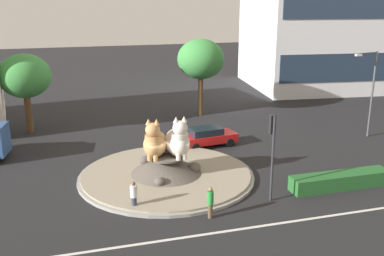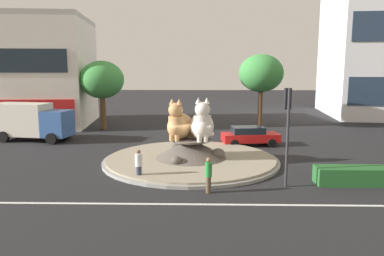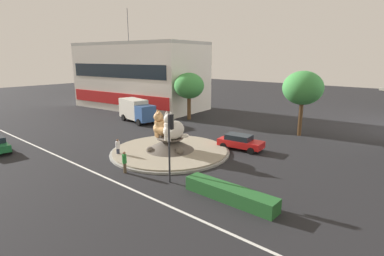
% 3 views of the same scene
% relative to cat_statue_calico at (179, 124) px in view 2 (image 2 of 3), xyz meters
% --- Properties ---
extents(ground_plane, '(160.00, 160.00, 0.00)m').
position_rel_cat_statue_calico_xyz_m(ground_plane, '(0.72, 0.10, -2.43)').
color(ground_plane, black).
extents(lane_centreline, '(112.00, 0.20, 0.01)m').
position_rel_cat_statue_calico_xyz_m(lane_centreline, '(0.72, -7.36, -2.43)').
color(lane_centreline, silver).
rests_on(lane_centreline, ground).
extents(roundabout_island, '(11.13, 11.13, 1.49)m').
position_rel_cat_statue_calico_xyz_m(roundabout_island, '(0.73, 0.10, -1.97)').
color(roundabout_island, gray).
rests_on(roundabout_island, ground).
extents(cat_statue_calico, '(2.33, 2.62, 2.59)m').
position_rel_cat_statue_calico_xyz_m(cat_statue_calico, '(0.00, 0.00, 0.00)').
color(cat_statue_calico, tan).
rests_on(cat_statue_calico, roundabout_island).
extents(cat_statue_white, '(1.77, 2.80, 2.68)m').
position_rel_cat_statue_calico_xyz_m(cat_statue_white, '(1.42, -0.20, 0.03)').
color(cat_statue_white, silver).
rests_on(cat_statue_white, roundabout_island).
extents(traffic_light_mast, '(0.34, 0.46, 4.94)m').
position_rel_cat_statue_calico_xyz_m(traffic_light_mast, '(5.59, -4.70, 1.01)').
color(traffic_light_mast, '#2D2D33').
rests_on(traffic_light_mast, ground).
extents(clipped_hedge_strip, '(6.34, 1.20, 0.90)m').
position_rel_cat_statue_calico_xyz_m(clipped_hedge_strip, '(10.42, -4.32, -1.98)').
color(clipped_hedge_strip, '#235B28').
rests_on(clipped_hedge_strip, ground).
extents(broadleaf_tree_behind_island, '(4.41, 4.41, 7.30)m').
position_rel_cat_statue_calico_xyz_m(broadleaf_tree_behind_island, '(7.34, 14.34, 2.96)').
color(broadleaf_tree_behind_island, brown).
rests_on(broadleaf_tree_behind_island, ground).
extents(second_tree_near_tower, '(4.24, 4.24, 6.63)m').
position_rel_cat_statue_calico_xyz_m(second_tree_near_tower, '(-8.19, 12.82, 2.35)').
color(second_tree_near_tower, brown).
rests_on(second_tree_near_tower, ground).
extents(pedestrian_green_shirt, '(0.33, 0.33, 1.73)m').
position_rel_cat_statue_calico_xyz_m(pedestrian_green_shirt, '(1.70, -5.82, -1.51)').
color(pedestrian_green_shirt, brown).
rests_on(pedestrian_green_shirt, ground).
extents(pedestrian_white_shirt, '(0.39, 0.39, 1.65)m').
position_rel_cat_statue_calico_xyz_m(pedestrian_white_shirt, '(-1.96, -3.84, -1.57)').
color(pedestrian_white_shirt, '#33384C').
rests_on(pedestrian_white_shirt, ground).
extents(sedan_on_far_lane, '(4.51, 2.42, 1.46)m').
position_rel_cat_statue_calico_xyz_m(sedan_on_far_lane, '(5.13, 5.29, -1.66)').
color(sedan_on_far_lane, red).
rests_on(sedan_on_far_lane, ground).
extents(delivery_box_truck, '(6.68, 3.30, 3.07)m').
position_rel_cat_statue_calico_xyz_m(delivery_box_truck, '(-12.58, 6.84, -0.78)').
color(delivery_box_truck, '#335693').
rests_on(delivery_box_truck, ground).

